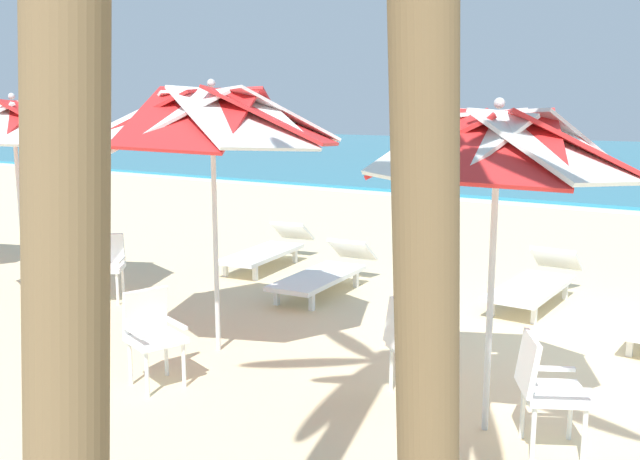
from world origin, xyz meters
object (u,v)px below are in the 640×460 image
(plastic_chair_1, at_px, (545,386))
(sun_lounger_2, at_px, (325,272))
(plastic_chair_2, at_px, (152,331))
(beach_umbrella_2, at_px, (14,124))
(beach_umbrella_0, at_px, (497,147))
(plastic_chair_0, at_px, (411,343))
(sun_lounger_1, at_px, (536,282))
(plastic_chair_3, at_px, (106,263))
(beach_umbrella_1, at_px, (212,119))
(sun_lounger_3, at_px, (268,249))

(plastic_chair_1, height_order, sun_lounger_2, plastic_chair_1)
(sun_lounger_2, bearing_deg, plastic_chair_2, -83.24)
(plastic_chair_2, distance_m, beach_umbrella_2, 3.84)
(beach_umbrella_0, bearing_deg, plastic_chair_1, -9.89)
(plastic_chair_0, height_order, sun_lounger_1, plastic_chair_0)
(beach_umbrella_0, height_order, plastic_chair_3, beach_umbrella_0)
(beach_umbrella_1, xyz_separation_m, sun_lounger_2, (-0.32, 2.52, -2.09))
(sun_lounger_1, relative_size, sun_lounger_2, 0.99)
(plastic_chair_0, xyz_separation_m, sun_lounger_3, (-4.08, 3.27, -0.22))
(plastic_chair_0, relative_size, plastic_chair_2, 1.00)
(sun_lounger_2, bearing_deg, plastic_chair_3, -138.66)
(plastic_chair_2, bearing_deg, plastic_chair_3, 148.10)
(beach_umbrella_2, xyz_separation_m, sun_lounger_3, (1.28, 3.38, -2.00))
(beach_umbrella_0, xyz_separation_m, plastic_chair_2, (-2.83, -0.79, -1.70))
(plastic_chair_3, bearing_deg, beach_umbrella_1, -14.16)
(plastic_chair_1, xyz_separation_m, sun_lounger_1, (-1.16, 3.81, -0.22))
(beach_umbrella_1, bearing_deg, sun_lounger_2, 97.12)
(beach_umbrella_1, relative_size, sun_lounger_3, 1.24)
(beach_umbrella_0, relative_size, plastic_chair_0, 2.95)
(beach_umbrella_2, bearing_deg, plastic_chair_0, 1.17)
(plastic_chair_1, bearing_deg, beach_umbrella_2, 178.40)
(beach_umbrella_0, xyz_separation_m, beach_umbrella_2, (-6.11, 0.10, 0.08))
(plastic_chair_1, relative_size, beach_umbrella_2, 0.33)
(beach_umbrella_1, relative_size, plastic_chair_2, 3.18)
(sun_lounger_1, distance_m, sun_lounger_2, 2.75)
(beach_umbrella_0, distance_m, sun_lounger_1, 4.25)
(beach_umbrella_0, xyz_separation_m, plastic_chair_1, (0.46, -0.08, -1.70))
(beach_umbrella_2, height_order, sun_lounger_1, beach_umbrella_2)
(sun_lounger_1, distance_m, sun_lounger_3, 4.14)
(plastic_chair_1, bearing_deg, sun_lounger_1, 106.87)
(beach_umbrella_2, xyz_separation_m, sun_lounger_2, (2.86, 2.60, -2.00))
(beach_umbrella_2, height_order, sun_lounger_2, beach_umbrella_2)
(beach_umbrella_0, distance_m, plastic_chair_3, 5.73)
(plastic_chair_0, height_order, beach_umbrella_1, beach_umbrella_1)
(beach_umbrella_1, xyz_separation_m, plastic_chair_2, (0.10, -0.98, -1.87))
(plastic_chair_3, xyz_separation_m, sun_lounger_3, (0.58, 2.67, -0.22))
(beach_umbrella_0, distance_m, plastic_chair_2, 3.40)
(plastic_chair_2, bearing_deg, sun_lounger_3, 115.05)
(plastic_chair_2, relative_size, beach_umbrella_2, 0.33)
(beach_umbrella_0, xyz_separation_m, plastic_chair_0, (-0.75, 0.21, -1.70))
(beach_umbrella_1, height_order, sun_lounger_1, beach_umbrella_1)
(beach_umbrella_0, relative_size, sun_lounger_2, 1.16)
(beach_umbrella_0, bearing_deg, beach_umbrella_1, 176.40)
(plastic_chair_1, xyz_separation_m, plastic_chair_2, (-3.29, -0.71, 0.00))
(sun_lounger_2, bearing_deg, beach_umbrella_2, -137.68)
(sun_lounger_1, relative_size, sun_lounger_3, 0.98)
(beach_umbrella_0, relative_size, plastic_chair_2, 2.95)
(plastic_chair_1, relative_size, plastic_chair_3, 1.00)
(plastic_chair_1, relative_size, plastic_chair_2, 1.00)
(plastic_chair_1, relative_size, sun_lounger_2, 0.39)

